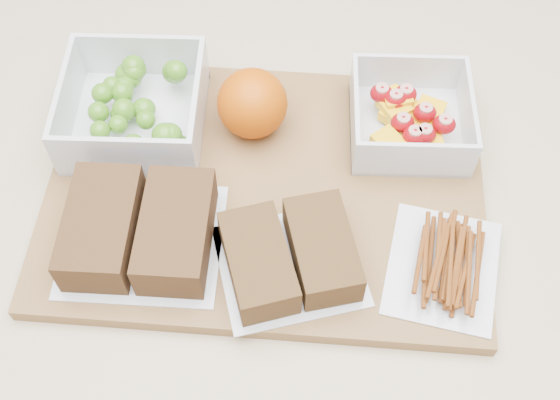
# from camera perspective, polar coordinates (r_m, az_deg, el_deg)

# --- Properties ---
(counter) EXTENTS (1.20, 0.90, 0.90)m
(counter) POSITION_cam_1_polar(r_m,az_deg,el_deg) (1.09, 0.00, -13.49)
(counter) COLOR beige
(counter) RESTS_ON ground
(cutting_board) EXTENTS (0.43, 0.32, 0.02)m
(cutting_board) POSITION_cam_1_polar(r_m,az_deg,el_deg) (0.68, -1.20, 0.81)
(cutting_board) COLOR brown
(cutting_board) RESTS_ON counter
(grape_container) EXTENTS (0.14, 0.14, 0.06)m
(grape_container) POSITION_cam_1_polar(r_m,az_deg,el_deg) (0.72, -11.61, 7.51)
(grape_container) COLOR silver
(grape_container) RESTS_ON cutting_board
(fruit_container) EXTENTS (0.12, 0.12, 0.05)m
(fruit_container) POSITION_cam_1_polar(r_m,az_deg,el_deg) (0.71, 10.48, 6.53)
(fruit_container) COLOR silver
(fruit_container) RESTS_ON cutting_board
(orange) EXTENTS (0.07, 0.07, 0.07)m
(orange) POSITION_cam_1_polar(r_m,az_deg,el_deg) (0.69, -2.26, 7.84)
(orange) COLOR #C85004
(orange) RESTS_ON cutting_board
(sandwich_bag_left) EXTENTS (0.15, 0.13, 0.04)m
(sandwich_bag_left) POSITION_cam_1_polar(r_m,az_deg,el_deg) (0.64, -11.37, -2.39)
(sandwich_bag_left) COLOR silver
(sandwich_bag_left) RESTS_ON cutting_board
(sandwich_bag_center) EXTENTS (0.15, 0.14, 0.04)m
(sandwich_bag_center) POSITION_cam_1_polar(r_m,az_deg,el_deg) (0.62, 0.86, -4.61)
(sandwich_bag_center) COLOR silver
(sandwich_bag_center) RESTS_ON cutting_board
(pretzel_bag) EXTENTS (0.12, 0.13, 0.03)m
(pretzel_bag) POSITION_cam_1_polar(r_m,az_deg,el_deg) (0.64, 13.27, -4.89)
(pretzel_bag) COLOR silver
(pretzel_bag) RESTS_ON cutting_board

